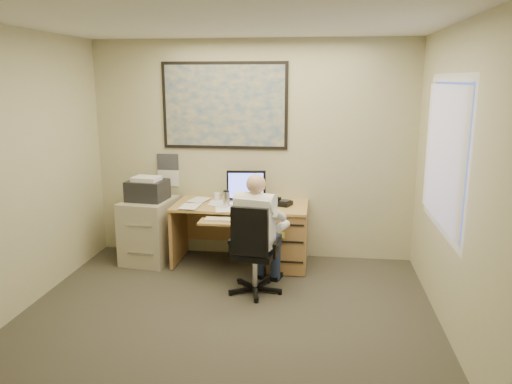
# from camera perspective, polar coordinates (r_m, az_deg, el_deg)

# --- Properties ---
(room_shell) EXTENTS (4.00, 4.50, 2.70)m
(room_shell) POSITION_cam_1_polar(r_m,az_deg,el_deg) (4.05, -4.84, 0.33)
(room_shell) COLOR #353229
(room_shell) RESTS_ON ground
(desk) EXTENTS (1.60, 0.97, 1.13)m
(desk) POSITION_cam_1_polar(r_m,az_deg,el_deg) (6.06, 1.43, -4.31)
(desk) COLOR tan
(desk) RESTS_ON ground
(world_map) EXTENTS (1.56, 0.03, 1.06)m
(world_map) POSITION_cam_1_polar(r_m,az_deg,el_deg) (6.21, -3.62, 9.80)
(world_map) COLOR #1E4C93
(world_map) RESTS_ON room_shell
(wall_calendar) EXTENTS (0.28, 0.01, 0.42)m
(wall_calendar) POSITION_cam_1_polar(r_m,az_deg,el_deg) (6.50, -10.02, 2.48)
(wall_calendar) COLOR white
(wall_calendar) RESTS_ON room_shell
(window_blinds) EXTENTS (0.06, 1.40, 1.30)m
(window_blinds) POSITION_cam_1_polar(r_m,az_deg,el_deg) (4.84, 20.81, 3.99)
(window_blinds) COLOR white
(window_blinds) RESTS_ON room_shell
(filing_cabinet) EXTENTS (0.63, 0.73, 1.07)m
(filing_cabinet) POSITION_cam_1_polar(r_m,az_deg,el_deg) (6.32, -12.10, -3.67)
(filing_cabinet) COLOR #AFA88D
(filing_cabinet) RESTS_ON ground
(office_chair) EXTENTS (0.66, 0.66, 0.98)m
(office_chair) POSITION_cam_1_polar(r_m,az_deg,el_deg) (5.29, -0.12, -8.67)
(office_chair) COLOR black
(office_chair) RESTS_ON ground
(person) EXTENTS (0.71, 0.88, 1.27)m
(person) POSITION_cam_1_polar(r_m,az_deg,el_deg) (5.24, -0.08, -4.81)
(person) COLOR white
(person) RESTS_ON office_chair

